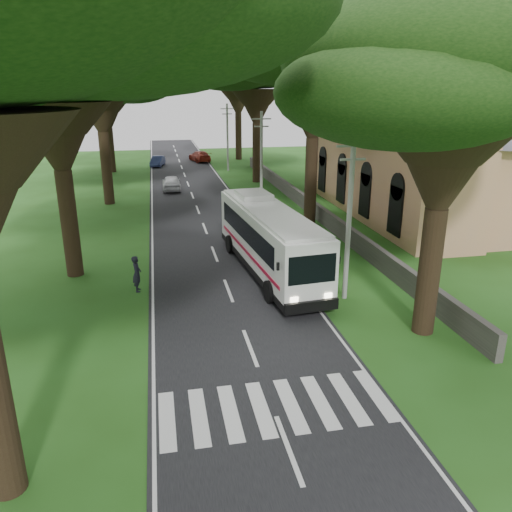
% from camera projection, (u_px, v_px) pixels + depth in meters
% --- Properties ---
extents(ground, '(140.00, 140.00, 0.00)m').
position_uv_depth(ground, '(260.00, 375.00, 18.09)').
color(ground, '#234C15').
rests_on(ground, ground).
extents(road, '(8.00, 120.00, 0.04)m').
position_uv_depth(road, '(199.00, 213.00, 41.29)').
color(road, black).
rests_on(road, ground).
extents(crosswalk, '(8.00, 3.00, 0.01)m').
position_uv_depth(crosswalk, '(273.00, 408.00, 16.23)').
color(crosswalk, silver).
rests_on(crosswalk, ground).
extents(property_wall, '(0.35, 50.00, 1.20)m').
position_uv_depth(property_wall, '(307.00, 204.00, 41.84)').
color(property_wall, '#383533').
rests_on(property_wall, ground).
extents(church, '(14.00, 24.00, 11.60)m').
position_uv_depth(church, '(424.00, 153.00, 39.82)').
color(church, tan).
rests_on(church, ground).
extents(pole_near, '(1.60, 0.24, 8.00)m').
position_uv_depth(pole_near, '(349.00, 216.00, 23.33)').
color(pole_near, gray).
rests_on(pole_near, ground).
extents(pole_mid, '(1.60, 0.24, 8.00)m').
position_uv_depth(pole_mid, '(261.00, 158.00, 41.89)').
color(pole_mid, gray).
rests_on(pole_mid, ground).
extents(pole_far, '(1.60, 0.24, 8.00)m').
position_uv_depth(pole_far, '(227.00, 136.00, 60.46)').
color(pole_far, gray).
rests_on(pole_far, ground).
extents(tree_l_mida, '(13.74, 13.74, 14.81)m').
position_uv_depth(tree_l_mida, '(47.00, 46.00, 23.95)').
color(tree_l_mida, black).
rests_on(tree_l_mida, ground).
extents(tree_l_midb, '(14.07, 14.07, 15.83)m').
position_uv_depth(tree_l_midb, '(95.00, 51.00, 40.45)').
color(tree_l_midb, black).
rests_on(tree_l_midb, ground).
extents(tree_l_far, '(13.54, 13.54, 13.49)m').
position_uv_depth(tree_l_far, '(104.00, 81.00, 57.68)').
color(tree_l_far, black).
rests_on(tree_l_far, ground).
extents(tree_r_near, '(12.59, 12.59, 13.57)m').
position_uv_depth(tree_r_near, '(454.00, 63.00, 17.88)').
color(tree_r_near, black).
rests_on(tree_r_near, ground).
extents(tree_r_mida, '(13.49, 13.49, 16.00)m').
position_uv_depth(tree_r_mida, '(316.00, 40.00, 33.96)').
color(tree_r_mida, black).
rests_on(tree_r_mida, ground).
extents(tree_r_midb, '(15.60, 15.60, 16.24)m').
position_uv_depth(tree_r_midb, '(257.00, 56.00, 50.62)').
color(tree_r_midb, black).
rests_on(tree_r_midb, ground).
extents(tree_r_far, '(14.89, 14.89, 16.42)m').
position_uv_depth(tree_r_far, '(238.00, 61.00, 67.41)').
color(tree_r_far, black).
rests_on(tree_r_far, ground).
extents(coach_bus, '(3.74, 12.52, 3.64)m').
position_uv_depth(coach_bus, '(269.00, 238.00, 27.63)').
color(coach_bus, silver).
rests_on(coach_bus, ground).
extents(distant_car_a, '(1.80, 4.40, 1.50)m').
position_uv_depth(distant_car_a, '(171.00, 183.00, 49.95)').
color(distant_car_a, '#B1B2B6').
rests_on(distant_car_a, road).
extents(distant_car_b, '(2.14, 4.10, 1.29)m').
position_uv_depth(distant_car_b, '(158.00, 161.00, 65.02)').
color(distant_car_b, navy).
rests_on(distant_car_b, road).
extents(distant_car_c, '(3.09, 5.34, 1.45)m').
position_uv_depth(distant_car_c, '(200.00, 156.00, 69.08)').
color(distant_car_c, maroon).
rests_on(distant_car_c, road).
extents(pedestrian, '(0.45, 0.69, 1.88)m').
position_uv_depth(pedestrian, '(137.00, 274.00, 25.23)').
color(pedestrian, black).
rests_on(pedestrian, ground).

